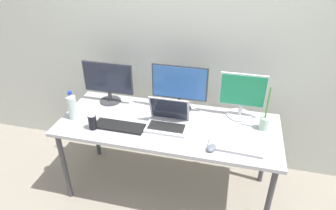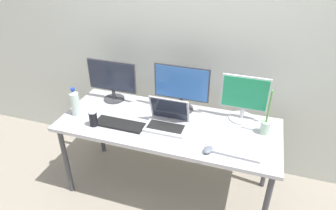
{
  "view_description": "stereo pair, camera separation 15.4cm",
  "coord_description": "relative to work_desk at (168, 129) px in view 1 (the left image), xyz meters",
  "views": [
    {
      "loc": [
        0.49,
        -2.01,
        2.14
      ],
      "look_at": [
        0.0,
        0.0,
        0.92
      ],
      "focal_mm": 32.0,
      "sensor_mm": 36.0,
      "label": 1
    },
    {
      "loc": [
        0.64,
        -1.97,
        2.14
      ],
      "look_at": [
        0.0,
        0.0,
        0.92
      ],
      "focal_mm": 32.0,
      "sensor_mm": 36.0,
      "label": 2
    }
  ],
  "objects": [
    {
      "name": "work_desk",
      "position": [
        0.0,
        0.0,
        0.0
      ],
      "size": [
        1.83,
        0.74,
        0.74
      ],
      "color": "#424247",
      "rests_on": "ground"
    },
    {
      "name": "laptop_silver",
      "position": [
        0.01,
        -0.03,
        0.12
      ],
      "size": [
        0.33,
        0.24,
        0.24
      ],
      "color": "silver",
      "rests_on": "work_desk"
    },
    {
      "name": "soda_can_near_keyboard",
      "position": [
        -0.57,
        -0.21,
        0.12
      ],
      "size": [
        0.07,
        0.07,
        0.13
      ],
      "color": "black",
      "rests_on": "work_desk"
    },
    {
      "name": "wall_back",
      "position": [
        0.0,
        0.59,
        0.62
      ],
      "size": [
        7.0,
        0.08,
        2.6
      ],
      "primitive_type": "cube",
      "color": "silver",
      "rests_on": "ground"
    },
    {
      "name": "monitor_right",
      "position": [
        0.57,
        0.27,
        0.26
      ],
      "size": [
        0.38,
        0.22,
        0.4
      ],
      "color": "silver",
      "rests_on": "work_desk"
    },
    {
      "name": "bamboo_vase",
      "position": [
        0.77,
        0.11,
        0.13
      ],
      "size": [
        0.08,
        0.08,
        0.38
      ],
      "color": "#B2D1B7",
      "rests_on": "work_desk"
    },
    {
      "name": "keyboard_main",
      "position": [
        -0.37,
        -0.15,
        0.07
      ],
      "size": [
        0.42,
        0.14,
        0.02
      ],
      "primitive_type": "cube",
      "rotation": [
        0.0,
        0.0,
        -0.01
      ],
      "color": "black",
      "rests_on": "work_desk"
    },
    {
      "name": "water_bottle",
      "position": [
        -0.81,
        -0.1,
        0.18
      ],
      "size": [
        0.08,
        0.08,
        0.25
      ],
      "color": "silver",
      "rests_on": "work_desk"
    },
    {
      "name": "monitor_left",
      "position": [
        -0.62,
        0.23,
        0.27
      ],
      "size": [
        0.47,
        0.19,
        0.39
      ],
      "color": "#38383D",
      "rests_on": "work_desk"
    },
    {
      "name": "monitor_center",
      "position": [
        0.04,
        0.25,
        0.29
      ],
      "size": [
        0.49,
        0.22,
        0.42
      ],
      "color": "#38383D",
      "rests_on": "work_desk"
    },
    {
      "name": "ground_plane",
      "position": [
        0.0,
        0.0,
        -0.68
      ],
      "size": [
        16.0,
        16.0,
        0.0
      ],
      "primitive_type": "plane",
      "color": "gray"
    },
    {
      "name": "keyboard_aux",
      "position": [
        0.56,
        -0.2,
        0.07
      ],
      "size": [
        0.4,
        0.16,
        0.02
      ],
      "primitive_type": "cube",
      "rotation": [
        0.0,
        0.0,
        -0.05
      ],
      "color": "#B2B2B7",
      "rests_on": "work_desk"
    },
    {
      "name": "mouse_by_keyboard",
      "position": [
        0.39,
        -0.26,
        0.08
      ],
      "size": [
        0.09,
        0.11,
        0.03
      ],
      "primitive_type": "ellipsoid",
      "rotation": [
        0.0,
        0.0,
        -0.34
      ],
      "color": "slate",
      "rests_on": "work_desk"
    }
  ]
}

